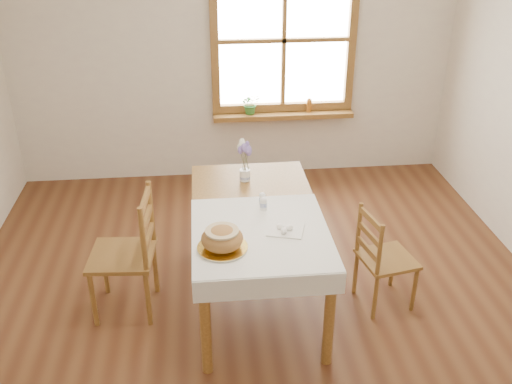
% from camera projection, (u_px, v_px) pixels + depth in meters
% --- Properties ---
extents(ground, '(5.00, 5.00, 0.00)m').
position_uv_depth(ground, '(260.00, 321.00, 4.12)').
color(ground, brown).
rests_on(ground, ground).
extents(room_walls, '(4.60, 5.10, 2.65)m').
position_uv_depth(room_walls, '(261.00, 93.00, 3.33)').
color(room_walls, beige).
rests_on(room_walls, ground).
extents(window, '(1.46, 0.08, 1.46)m').
position_uv_depth(window, '(284.00, 40.00, 5.67)').
color(window, olive).
rests_on(window, ground).
extents(window_sill, '(1.46, 0.20, 0.05)m').
position_uv_depth(window_sill, '(283.00, 115.00, 5.96)').
color(window_sill, olive).
rests_on(window_sill, ground).
extents(dining_table, '(0.90, 1.60, 0.75)m').
position_uv_depth(dining_table, '(256.00, 221.00, 4.07)').
color(dining_table, olive).
rests_on(dining_table, ground).
extents(table_linen, '(0.91, 0.99, 0.01)m').
position_uv_depth(table_linen, '(261.00, 233.00, 3.76)').
color(table_linen, white).
rests_on(table_linen, dining_table).
extents(chair_left, '(0.50, 0.48, 0.95)m').
position_uv_depth(chair_left, '(122.00, 254.00, 4.04)').
color(chair_left, olive).
rests_on(chair_left, ground).
extents(chair_right, '(0.45, 0.44, 0.79)m').
position_uv_depth(chair_right, '(387.00, 257.00, 4.14)').
color(chair_right, olive).
rests_on(chair_right, ground).
extents(bread_plate, '(0.32, 0.32, 0.02)m').
position_uv_depth(bread_plate, '(222.00, 248.00, 3.58)').
color(bread_plate, silver).
rests_on(bread_plate, table_linen).
extents(bread_loaf, '(0.27, 0.27, 0.15)m').
position_uv_depth(bread_loaf, '(222.00, 237.00, 3.54)').
color(bread_loaf, olive).
rests_on(bread_loaf, bread_plate).
extents(egg_napkin, '(0.28, 0.26, 0.01)m').
position_uv_depth(egg_napkin, '(285.00, 230.00, 3.78)').
color(egg_napkin, white).
rests_on(egg_napkin, table_linen).
extents(eggs, '(0.22, 0.21, 0.04)m').
position_uv_depth(eggs, '(286.00, 227.00, 3.76)').
color(eggs, white).
rests_on(eggs, egg_napkin).
extents(salt_shaker, '(0.05, 0.05, 0.09)m').
position_uv_depth(salt_shaker, '(262.00, 198.00, 4.09)').
color(salt_shaker, silver).
rests_on(salt_shaker, table_linen).
extents(pepper_shaker, '(0.07, 0.07, 0.10)m').
position_uv_depth(pepper_shaker, '(263.00, 204.00, 4.01)').
color(pepper_shaker, silver).
rests_on(pepper_shaker, table_linen).
extents(flower_vase, '(0.09, 0.09, 0.09)m').
position_uv_depth(flower_vase, '(245.00, 176.00, 4.43)').
color(flower_vase, silver).
rests_on(flower_vase, dining_table).
extents(lavender_bouquet, '(0.15, 0.15, 0.27)m').
position_uv_depth(lavender_bouquet, '(245.00, 155.00, 4.34)').
color(lavender_bouquet, '#6E5A9F').
rests_on(lavender_bouquet, flower_vase).
extents(potted_plant, '(0.23, 0.25, 0.17)m').
position_uv_depth(potted_plant, '(251.00, 106.00, 5.88)').
color(potted_plant, '#2F6B2B').
rests_on(potted_plant, window_sill).
extents(amber_bottle, '(0.06, 0.06, 0.15)m').
position_uv_depth(amber_bottle, '(309.00, 105.00, 5.94)').
color(amber_bottle, '#A7611E').
rests_on(amber_bottle, window_sill).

